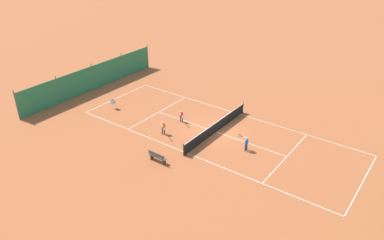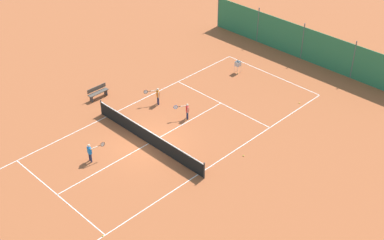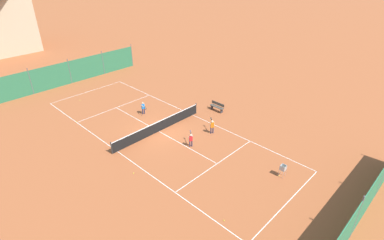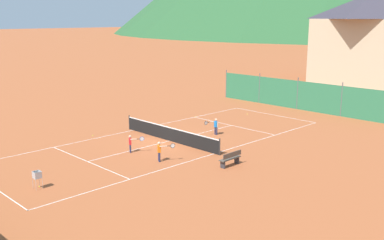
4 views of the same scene
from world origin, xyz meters
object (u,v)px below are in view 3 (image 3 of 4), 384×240
at_px(tennis_net, 159,126).
at_px(tennis_ball_near_corner, 279,176).
at_px(player_near_service, 212,126).
at_px(tennis_ball_alley_right, 224,220).
at_px(player_far_service, 143,107).
at_px(tennis_ball_mid_court, 134,173).
at_px(tennis_ball_alley_left, 76,122).
at_px(player_far_baseline, 191,139).
at_px(tennis_ball_service_box, 80,100).
at_px(courtside_bench, 217,106).
at_px(ball_hopper, 283,168).

xyz_separation_m(tennis_net, tennis_ball_near_corner, (1.86, -10.27, -0.47)).
height_order(player_near_service, tennis_ball_alley_right, player_near_service).
xyz_separation_m(player_far_service, tennis_ball_mid_court, (-5.86, -6.42, -0.66)).
xyz_separation_m(tennis_net, tennis_ball_alley_right, (-3.75, -10.04, -0.47)).
xyz_separation_m(player_far_service, tennis_ball_alley_left, (-5.13, 3.12, -0.66)).
relative_size(tennis_net, tennis_ball_near_corner, 139.09).
relative_size(player_far_baseline, tennis_ball_alley_right, 16.63).
bearing_deg(tennis_ball_near_corner, tennis_ball_service_box, 99.66).
bearing_deg(tennis_ball_alley_left, tennis_net, -57.97).
bearing_deg(courtside_bench, tennis_ball_near_corner, -115.98).
height_order(player_far_service, tennis_ball_near_corner, player_far_service).
relative_size(tennis_ball_alley_right, tennis_ball_service_box, 1.00).
height_order(tennis_ball_alley_left, tennis_ball_service_box, same).
bearing_deg(tennis_ball_mid_court, tennis_net, 32.07).
relative_size(tennis_ball_near_corner, tennis_ball_mid_court, 1.00).
distance_m(tennis_ball_near_corner, tennis_ball_mid_court, 9.85).
xyz_separation_m(tennis_ball_near_corner, ball_hopper, (0.13, -0.14, 0.62)).
bearing_deg(tennis_ball_service_box, player_far_baseline, -81.91).
distance_m(tennis_ball_service_box, tennis_ball_mid_court, 13.83).
relative_size(tennis_ball_mid_court, ball_hopper, 0.07).
bearing_deg(player_far_baseline, tennis_ball_mid_court, 174.91).
relative_size(player_far_service, tennis_ball_alley_right, 18.02).
distance_m(player_far_baseline, tennis_ball_service_box, 14.08).
height_order(tennis_net, player_near_service, player_near_service).
bearing_deg(player_near_service, ball_hopper, -97.69).
bearing_deg(ball_hopper, tennis_net, 100.79).
relative_size(tennis_ball_service_box, tennis_ball_near_corner, 1.00).
distance_m(tennis_ball_alley_left, ball_hopper, 18.00).
xyz_separation_m(player_far_service, player_far_baseline, (-0.74, -6.87, -0.05)).
bearing_deg(tennis_ball_service_box, tennis_ball_alley_left, -121.58).
height_order(player_near_service, ball_hopper, player_near_service).
bearing_deg(tennis_ball_alley_right, tennis_ball_service_box, 84.22).
height_order(player_far_baseline, tennis_ball_alley_right, player_far_baseline).
distance_m(player_near_service, tennis_ball_near_corner, 7.02).
xyz_separation_m(tennis_net, tennis_ball_service_box, (-1.67, 10.45, -0.47)).
xyz_separation_m(tennis_net, player_near_service, (2.94, -3.36, 0.20)).
bearing_deg(tennis_ball_near_corner, tennis_ball_mid_court, 132.59).
bearing_deg(player_far_baseline, tennis_ball_service_box, 98.09).
height_order(player_near_service, player_far_service, player_near_service).
xyz_separation_m(ball_hopper, courtside_bench, (4.36, 9.34, -0.20)).
relative_size(tennis_net, tennis_ball_alley_left, 139.09).
bearing_deg(tennis_ball_mid_court, player_far_service, 47.60).
height_order(tennis_net, tennis_ball_alley_right, tennis_net).
xyz_separation_m(tennis_ball_near_corner, tennis_ball_mid_court, (-6.67, 7.25, 0.00)).
distance_m(tennis_ball_alley_left, courtside_bench, 12.91).
bearing_deg(ball_hopper, tennis_ball_alley_right, 176.34).
height_order(player_near_service, tennis_ball_alley_left, player_near_service).
bearing_deg(ball_hopper, player_far_service, 93.87).
xyz_separation_m(tennis_ball_near_corner, courtside_bench, (4.49, 9.21, 0.42)).
xyz_separation_m(tennis_net, tennis_ball_mid_court, (-4.81, -3.01, -0.47)).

